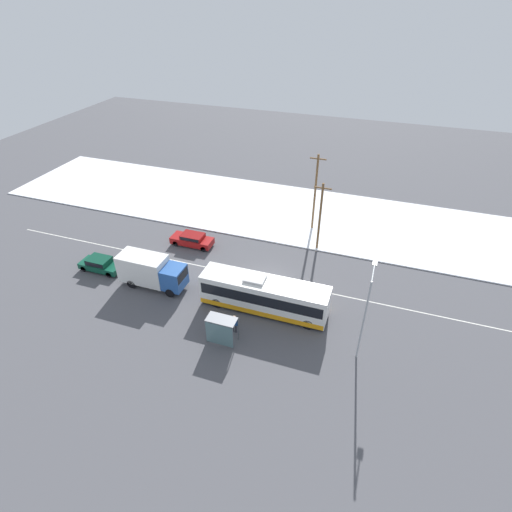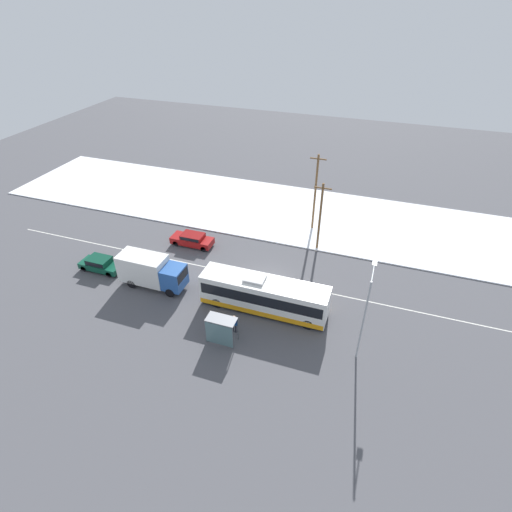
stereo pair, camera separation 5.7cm
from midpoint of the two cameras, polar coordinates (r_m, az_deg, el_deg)
ground_plane at (r=39.59m, az=1.47°, el=-3.43°), size 120.00×120.00×0.00m
snow_lot at (r=51.19m, az=6.39°, el=5.99°), size 80.00×15.10×0.12m
lane_marking_center at (r=39.59m, az=1.47°, el=-3.43°), size 60.00×0.12×0.00m
city_bus at (r=35.26m, az=1.10°, el=-5.59°), size 11.37×2.57×3.34m
box_truck at (r=39.20m, az=-14.83°, el=-2.00°), size 6.49×2.30×3.20m
sedan_car at (r=44.91m, az=-9.13°, el=2.39°), size 4.71×1.80×1.40m
parked_car_near_truck at (r=43.47m, az=-21.40°, el=-1.01°), size 4.34×1.80×1.41m
pedestrian_at_stop at (r=33.53m, az=-3.16°, el=-9.43°), size 0.65×0.29×1.80m
bus_shelter at (r=32.33m, az=-5.14°, el=-10.21°), size 2.42×1.20×2.40m
streetlamp at (r=30.49m, az=15.45°, el=-6.96°), size 0.36×2.89×7.51m
utility_pole_roadside at (r=42.56m, az=9.09°, el=5.64°), size 1.80×0.24×7.79m
utility_pole_snowlot at (r=46.12m, az=8.41°, el=9.05°), size 1.80×0.24×9.17m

